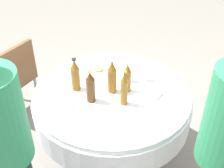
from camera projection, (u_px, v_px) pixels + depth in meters
name	position (u px, v px, depth m)	size (l,w,h in m)	color
ground_plane	(112.00, 153.00, 2.71)	(10.00, 10.00, 0.00)	gray
dining_table	(112.00, 105.00, 2.37)	(1.30, 1.30, 0.74)	white
bottle_amber_north	(112.00, 77.00, 2.20)	(0.07, 0.07, 0.30)	#8C5619
bottle_amber_near	(127.00, 78.00, 2.22)	(0.06, 0.06, 0.26)	#8C5619
bottle_amber_outer	(75.00, 75.00, 2.23)	(0.07, 0.07, 0.28)	#8C5619
bottle_brown_right	(91.00, 87.00, 2.11)	(0.07, 0.07, 0.27)	#593314
bottle_amber_far	(124.00, 89.00, 2.08)	(0.06, 0.06, 0.29)	#8C5619
wine_glass_right	(144.00, 69.00, 2.35)	(0.06, 0.06, 0.15)	white
wine_glass_far	(128.00, 70.00, 2.34)	(0.06, 0.06, 0.15)	white
plate_mid	(98.00, 70.00, 2.52)	(0.22, 0.22, 0.04)	white
plate_east	(61.00, 105.00, 2.13)	(0.24, 0.24, 0.02)	white
plate_left	(66.00, 77.00, 2.44)	(0.25, 0.25, 0.02)	white
spoon_near	(129.00, 63.00, 2.64)	(0.18, 0.02, 0.01)	silver
spoon_outer	(163.00, 82.00, 2.39)	(0.18, 0.02, 0.01)	silver
spoon_right	(152.00, 125.00, 1.95)	(0.18, 0.02, 0.01)	silver
folded_napkin	(152.00, 94.00, 2.23)	(0.12, 0.12, 0.02)	white
person_near	(5.00, 156.00, 1.63)	(0.34, 0.34, 1.58)	#26262B
chair_inner	(14.00, 75.00, 2.88)	(0.47, 0.47, 0.87)	brown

